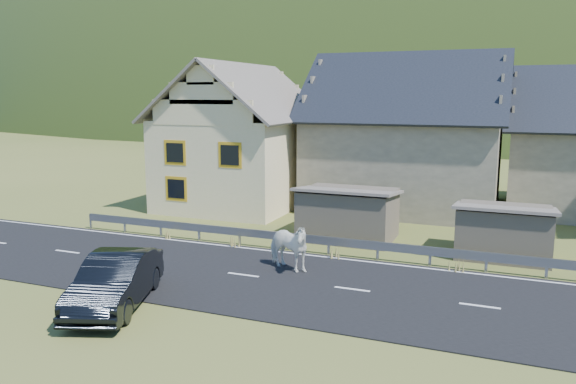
% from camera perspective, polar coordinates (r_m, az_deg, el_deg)
% --- Properties ---
extents(ground, '(160.00, 160.00, 0.00)m').
position_cam_1_polar(ground, '(18.91, 6.53, -9.90)').
color(ground, '#434F1E').
rests_on(ground, ground).
extents(road, '(60.00, 7.00, 0.04)m').
position_cam_1_polar(road, '(18.90, 6.53, -9.84)').
color(road, black).
rests_on(road, ground).
extents(lane_markings, '(60.00, 6.60, 0.01)m').
position_cam_1_polar(lane_markings, '(18.89, 6.53, -9.77)').
color(lane_markings, silver).
rests_on(lane_markings, road).
extents(guardrail, '(28.10, 0.09, 0.75)m').
position_cam_1_polar(guardrail, '(22.15, 9.10, -5.46)').
color(guardrail, '#93969B').
rests_on(guardrail, ground).
extents(shed_left, '(4.30, 3.30, 2.40)m').
position_cam_1_polar(shed_left, '(25.16, 6.13, -2.28)').
color(shed_left, brown).
rests_on(shed_left, ground).
extents(shed_right, '(3.80, 2.90, 2.20)m').
position_cam_1_polar(shed_right, '(23.81, 21.04, -3.84)').
color(shed_right, brown).
rests_on(shed_right, ground).
extents(house_cream, '(7.80, 9.80, 8.30)m').
position_cam_1_polar(house_cream, '(32.71, -4.76, 6.32)').
color(house_cream, beige).
rests_on(house_cream, ground).
extents(house_stone_a, '(10.80, 9.80, 8.90)m').
position_cam_1_polar(house_stone_a, '(32.72, 12.03, 6.62)').
color(house_stone_a, gray).
rests_on(house_stone_a, ground).
extents(mountain, '(440.00, 280.00, 260.00)m').
position_cam_1_polar(mountain, '(198.95, 21.78, 1.58)').
color(mountain, '#1F3614').
rests_on(mountain, ground).
extents(conifer_patch, '(76.00, 50.00, 28.00)m').
position_cam_1_polar(conifer_patch, '(140.47, -3.30, 9.73)').
color(conifer_patch, black).
rests_on(conifer_patch, ground).
extents(horse, '(1.71, 2.33, 1.79)m').
position_cam_1_polar(horse, '(20.51, -0.08, -5.50)').
color(horse, white).
rests_on(horse, road).
extents(car, '(3.21, 5.13, 1.59)m').
position_cam_1_polar(car, '(18.02, -17.11, -8.61)').
color(car, black).
rests_on(car, ground).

